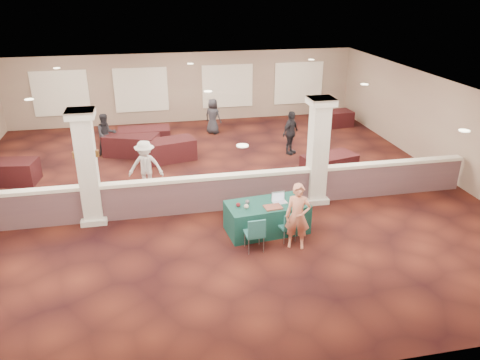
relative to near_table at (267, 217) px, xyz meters
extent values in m
plane|color=#491B12|center=(-1.09, 3.00, -0.41)|extent=(16.00, 16.00, 0.00)
cube|color=#8C6E61|center=(-1.09, 11.00, 1.19)|extent=(16.00, 0.04, 3.20)
cube|color=#8C6E61|center=(-1.09, -5.00, 1.19)|extent=(16.00, 0.04, 3.20)
cube|color=#8C6E61|center=(6.91, 3.00, 1.19)|extent=(0.04, 16.00, 3.20)
cube|color=white|center=(-1.09, 3.00, 2.79)|extent=(16.00, 16.00, 0.02)
cube|color=brown|center=(-1.09, 1.50, 0.09)|extent=(15.60, 0.20, 1.00)
cube|color=white|center=(-1.09, 1.50, 0.64)|extent=(15.60, 0.28, 0.10)
cube|color=beige|center=(-4.59, 1.50, 1.19)|extent=(0.50, 0.50, 3.20)
cube|color=beige|center=(-4.59, 1.50, -0.33)|extent=(0.70, 0.70, 0.16)
cube|color=beige|center=(-4.59, 1.50, 2.69)|extent=(0.72, 0.72, 0.20)
cube|color=beige|center=(1.91, 1.50, 1.19)|extent=(0.50, 0.50, 3.20)
cube|color=beige|center=(1.91, 1.50, -0.33)|extent=(0.70, 0.70, 0.16)
cube|color=beige|center=(1.91, 1.50, 2.69)|extent=(0.72, 0.72, 0.20)
cylinder|color=brown|center=(-4.87, 1.50, 1.59)|extent=(0.12, 0.12, 0.18)
cylinder|color=white|center=(-4.87, 1.50, 1.59)|extent=(0.09, 0.09, 0.10)
cylinder|color=brown|center=(-4.31, 1.50, 1.59)|extent=(0.12, 0.12, 0.18)
cylinder|color=white|center=(-4.31, 1.50, 1.59)|extent=(0.09, 0.09, 0.10)
cube|color=#103C38|center=(0.00, 0.00, 0.00)|extent=(2.23, 1.28, 0.82)
cube|color=#1E5753|center=(0.39, -0.56, -0.01)|extent=(0.49, 0.49, 0.05)
cube|color=#1E5753|center=(0.43, -0.74, 0.22)|extent=(0.39, 0.13, 0.39)
cylinder|color=slate|center=(0.26, -0.77, -0.22)|extent=(0.03, 0.03, 0.38)
cylinder|color=slate|center=(0.59, -0.69, -0.22)|extent=(0.03, 0.03, 0.38)
cylinder|color=slate|center=(0.18, -0.43, -0.22)|extent=(0.03, 0.03, 0.38)
cylinder|color=slate|center=(0.52, -0.36, -0.22)|extent=(0.03, 0.03, 0.38)
cube|color=#1E5753|center=(-0.55, -0.85, 0.04)|extent=(0.48, 0.48, 0.06)
cube|color=#1E5753|center=(-0.53, -1.06, 0.29)|extent=(0.44, 0.07, 0.44)
cylinder|color=slate|center=(-0.73, -1.05, -0.20)|extent=(0.03, 0.03, 0.42)
cylinder|color=slate|center=(-0.35, -1.03, -0.20)|extent=(0.03, 0.03, 0.42)
cylinder|color=slate|center=(-0.75, -0.67, -0.20)|extent=(0.03, 0.03, 0.42)
cylinder|color=slate|center=(-0.36, -0.65, -0.20)|extent=(0.03, 0.03, 0.42)
imported|color=tan|center=(0.54, -0.94, 0.45)|extent=(0.73, 0.61, 1.72)
cube|color=black|center=(-7.59, 4.86, -0.03)|extent=(1.99, 1.20, 0.76)
cube|color=black|center=(-2.24, 5.93, -0.02)|extent=(2.10, 1.39, 0.78)
cube|color=black|center=(3.06, 3.30, -0.04)|extent=(2.01, 1.34, 0.74)
cube|color=black|center=(-3.59, 6.77, 0.00)|extent=(2.22, 1.63, 0.81)
cube|color=black|center=(-3.09, 7.46, 0.00)|extent=(2.02, 1.02, 0.82)
cube|color=black|center=(5.41, 8.79, -0.06)|extent=(1.82, 1.04, 0.71)
imported|color=black|center=(-4.50, 7.00, 0.40)|extent=(0.87, 0.67, 1.61)
imported|color=silver|center=(-3.09, 3.25, 0.44)|extent=(1.16, 0.70, 1.69)
imported|color=black|center=(2.40, 5.68, 0.43)|extent=(1.05, 1.01, 1.68)
imported|color=black|center=(-0.12, 8.85, 0.36)|extent=(0.84, 0.80, 1.54)
cube|color=silver|center=(0.34, -0.02, 0.42)|extent=(0.39, 0.29, 0.02)
cube|color=silver|center=(0.33, 0.11, 0.55)|extent=(0.37, 0.05, 0.25)
cube|color=silver|center=(0.33, 0.10, 0.53)|extent=(0.33, 0.04, 0.21)
cube|color=#AA381B|center=(0.09, -0.27, 0.43)|extent=(0.48, 0.38, 0.03)
sphere|color=beige|center=(-0.60, -0.18, 0.47)|extent=(0.12, 0.12, 0.12)
sphere|color=maroon|center=(-0.78, -0.03, 0.46)|extent=(0.11, 0.11, 0.11)
sphere|color=#535358|center=(-0.51, 0.08, 0.47)|extent=(0.12, 0.12, 0.12)
cube|color=red|center=(0.76, -0.23, 0.42)|extent=(0.14, 0.05, 0.01)
camera|label=1|loc=(-2.92, -10.69, 5.86)|focal=35.00mm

